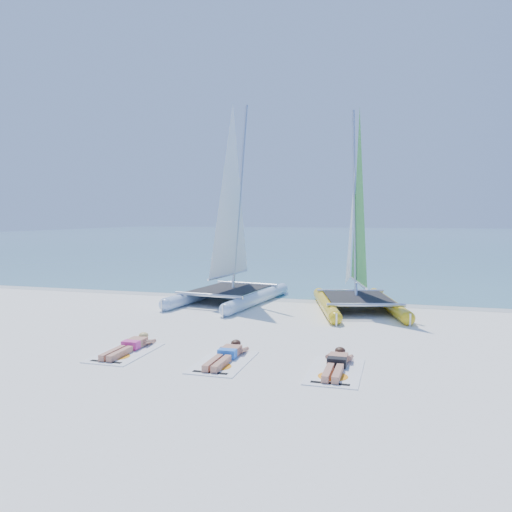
# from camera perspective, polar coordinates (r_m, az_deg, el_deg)

# --- Properties ---
(ground) EXTENTS (140.00, 140.00, 0.00)m
(ground) POSITION_cam_1_polar(r_m,az_deg,el_deg) (12.74, 1.03, -8.94)
(ground) COLOR white
(ground) RESTS_ON ground
(sea) EXTENTS (140.00, 115.00, 0.01)m
(sea) POSITION_cam_1_polar(r_m,az_deg,el_deg) (75.10, 13.56, 2.16)
(sea) COLOR #699CAF
(sea) RESTS_ON ground
(wet_sand_strip) EXTENTS (140.00, 1.40, 0.01)m
(wet_sand_strip) POSITION_cam_1_polar(r_m,az_deg,el_deg) (18.01, 5.57, -4.96)
(wet_sand_strip) COLOR beige
(wet_sand_strip) RESTS_ON ground
(catamaran_blue) EXTENTS (3.23, 5.61, 7.26)m
(catamaran_blue) POSITION_cam_1_polar(r_m,az_deg,el_deg) (17.34, -2.90, 1.88)
(catamaran_blue) COLOR silver
(catamaran_blue) RESTS_ON ground
(catamaran_yellow) EXTENTS (3.54, 5.45, 6.75)m
(catamaran_yellow) POSITION_cam_1_polar(r_m,az_deg,el_deg) (16.49, 11.30, 1.52)
(catamaran_yellow) COLOR yellow
(catamaran_yellow) RESTS_ON ground
(towel_a) EXTENTS (1.00, 1.85, 0.02)m
(towel_a) POSITION_cam_1_polar(r_m,az_deg,el_deg) (11.43, -14.70, -10.63)
(towel_a) COLOR white
(towel_a) RESTS_ON ground
(sunbather_a) EXTENTS (0.37, 1.73, 0.26)m
(sunbather_a) POSITION_cam_1_polar(r_m,az_deg,el_deg) (11.56, -14.22, -9.89)
(sunbather_a) COLOR tan
(sunbather_a) RESTS_ON towel_a
(towel_b) EXTENTS (1.00, 1.85, 0.02)m
(towel_b) POSITION_cam_1_polar(r_m,az_deg,el_deg) (10.41, -3.74, -12.00)
(towel_b) COLOR white
(towel_b) RESTS_ON ground
(sunbather_b) EXTENTS (0.37, 1.73, 0.26)m
(sunbather_b) POSITION_cam_1_polar(r_m,az_deg,el_deg) (10.55, -3.39, -11.15)
(sunbather_b) COLOR tan
(sunbather_b) RESTS_ON towel_b
(towel_c) EXTENTS (1.00, 1.85, 0.02)m
(towel_c) POSITION_cam_1_polar(r_m,az_deg,el_deg) (9.92, 9.04, -12.89)
(towel_c) COLOR white
(towel_c) RESTS_ON ground
(sunbather_c) EXTENTS (0.37, 1.73, 0.26)m
(sunbather_c) POSITION_cam_1_polar(r_m,az_deg,el_deg) (10.07, 9.19, -11.98)
(sunbather_c) COLOR tan
(sunbather_c) RESTS_ON towel_c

